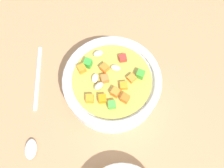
% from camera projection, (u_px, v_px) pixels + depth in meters
% --- Properties ---
extents(ground_plane, '(1.40, 1.40, 0.02)m').
position_uv_depth(ground_plane, '(112.00, 91.00, 0.51)').
color(ground_plane, '#9E754F').
extents(soup_bowl_main, '(0.18, 0.18, 0.06)m').
position_uv_depth(soup_bowl_main, '(112.00, 83.00, 0.48)').
color(soup_bowl_main, white).
rests_on(soup_bowl_main, ground_plane).
extents(spoon, '(0.14, 0.19, 0.01)m').
position_uv_depth(spoon, '(34.00, 111.00, 0.48)').
color(spoon, silver).
rests_on(spoon, ground_plane).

